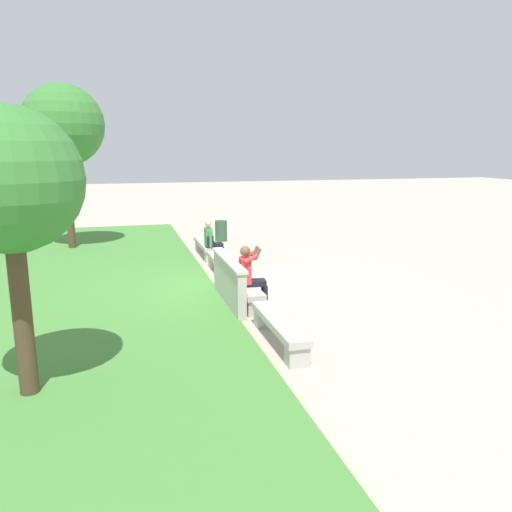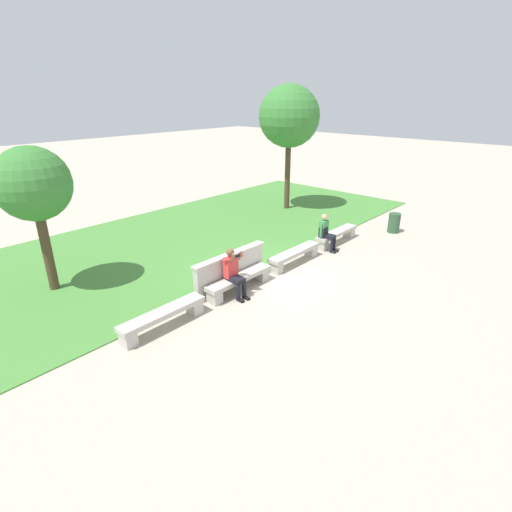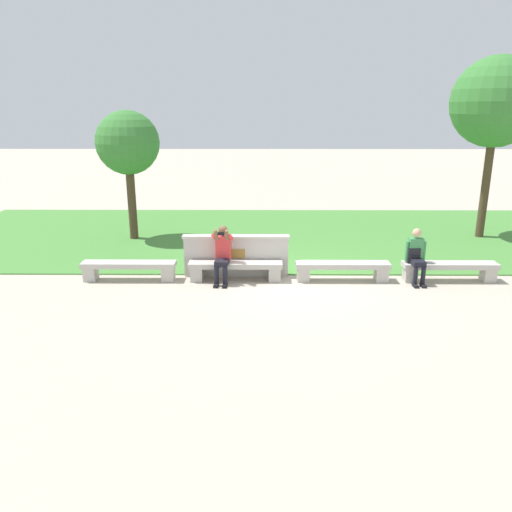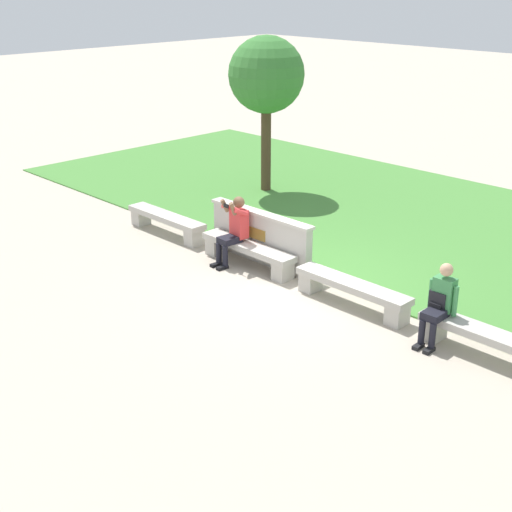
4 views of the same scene
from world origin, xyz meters
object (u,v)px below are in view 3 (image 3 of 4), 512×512
object	(u,v)px
bench_main	(129,268)
person_photographer	(223,251)
bench_mid	(342,268)
tree_behind_wall	(128,144)
bench_near	(236,268)
bench_far	(450,269)
person_distant	(416,254)
backpack	(413,255)
tree_left_background	(496,103)

from	to	relation	value
bench_main	person_photographer	distance (m)	2.26
bench_mid	tree_behind_wall	xyz separation A→B (m)	(-5.85, 3.88, 2.59)
bench_near	person_photographer	bearing A→B (deg)	-165.13
bench_near	bench_far	size ratio (longest dim) A/B	1.00
person_distant	backpack	xyz separation A→B (m)	(-0.05, 0.08, -0.05)
person_photographer	person_distant	distance (m)	4.48
person_photographer	backpack	distance (m)	4.44
bench_near	person_photographer	world-z (taller)	person_photographer
bench_near	tree_left_background	size ratio (longest dim) A/B	0.41
bench_far	person_distant	world-z (taller)	person_distant
tree_behind_wall	backpack	bearing A→B (deg)	-27.34
person_photographer	person_distant	world-z (taller)	person_photographer
bench_main	tree_left_background	xyz separation A→B (m)	(10.01, 4.17, 3.76)
person_distant	tree_left_background	size ratio (longest dim) A/B	0.23
tree_behind_wall	bench_near	bearing A→B (deg)	-49.29
person_distant	bench_mid	bearing A→B (deg)	177.74
backpack	bench_near	bearing A→B (deg)	-179.85
backpack	tree_behind_wall	distance (m)	8.72
person_distant	tree_left_background	bearing A→B (deg)	52.06
bench_mid	bench_far	bearing A→B (deg)	0.00
person_distant	bench_main	bearing A→B (deg)	179.43
bench_main	bench_mid	size ratio (longest dim) A/B	1.00
person_distant	tree_left_background	xyz separation A→B (m)	(3.30, 4.24, 3.39)
bench_main	tree_behind_wall	distance (m)	4.74
bench_mid	tree_left_background	distance (m)	7.51
tree_left_background	tree_behind_wall	bearing A→B (deg)	-178.46
bench_far	tree_behind_wall	distance (m)	9.57
bench_main	bench_mid	xyz separation A→B (m)	(5.02, 0.00, 0.00)
person_photographer	tree_left_background	distance (m)	9.47
person_photographer	person_distant	bearing A→B (deg)	0.14
person_photographer	bench_mid	bearing A→B (deg)	1.58
backpack	bench_main	bearing A→B (deg)	-179.90
bench_near	tree_behind_wall	distance (m)	5.74
bench_main	tree_left_background	size ratio (longest dim) A/B	0.41
bench_mid	person_photographer	xyz separation A→B (m)	(-2.80, -0.08, 0.43)
bench_main	tree_behind_wall	xyz separation A→B (m)	(-0.83, 3.88, 2.59)
backpack	tree_left_background	xyz separation A→B (m)	(3.35, 4.16, 3.44)
bench_mid	bench_far	distance (m)	2.51
backpack	tree_left_background	size ratio (longest dim) A/B	0.08
bench_mid	bench_far	world-z (taller)	same
backpack	person_distant	bearing A→B (deg)	-57.51
bench_far	person_distant	distance (m)	0.91
bench_near	person_distant	size ratio (longest dim) A/B	1.74
bench_far	tree_behind_wall	size ratio (longest dim) A/B	0.57
bench_near	bench_mid	size ratio (longest dim) A/B	1.00
bench_main	bench_near	size ratio (longest dim) A/B	1.00
person_distant	backpack	size ratio (longest dim) A/B	2.94
bench_near	backpack	xyz separation A→B (m)	(4.14, 0.01, 0.32)
bench_mid	tree_left_background	bearing A→B (deg)	39.92
bench_near	bench_far	xyz separation A→B (m)	(5.02, 0.00, 0.00)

